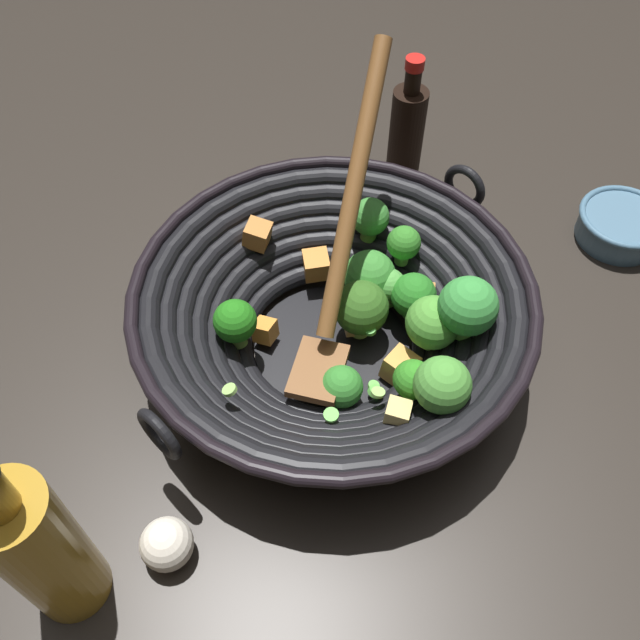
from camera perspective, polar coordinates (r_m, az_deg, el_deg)
ground_plane at (r=0.76m, az=0.98°, el=-2.55°), size 4.00×4.00×0.00m
wok at (r=0.71m, az=1.42°, el=0.58°), size 0.41×0.41×0.27m
soy_sauce_bottle at (r=0.92m, az=7.21°, el=15.32°), size 0.04×0.04×0.17m
cooking_oil_bottle at (r=0.60m, az=-22.22°, el=-17.09°), size 0.06×0.06×0.24m
prep_bowl at (r=0.93m, az=23.70°, el=7.25°), size 0.11×0.11×0.04m
garlic_bulb at (r=0.65m, az=-12.59°, el=-17.69°), size 0.05×0.05×0.05m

